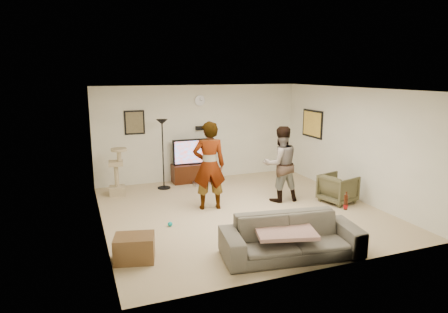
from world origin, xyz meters
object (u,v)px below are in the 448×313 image
object	(u,v)px
floor_lamp	(163,155)
side_table	(134,248)
person_left	(209,166)
beer_bottle	(346,202)
tv	(194,151)
cat_tree	(116,172)
person_right	(281,164)
tv_stand	(194,173)
sofa	(291,237)
armchair	(338,189)

from	to	relation	value
floor_lamp	side_table	xyz separation A→B (m)	(-1.27, -3.65, -0.65)
person_left	beer_bottle	distance (m)	2.96
tv	beer_bottle	bearing A→B (deg)	-76.15
side_table	cat_tree	bearing A→B (deg)	87.95
person_right	side_table	xyz separation A→B (m)	(-3.48, -1.78, -0.64)
tv_stand	person_left	bearing A→B (deg)	-98.11
cat_tree	side_table	bearing A→B (deg)	-92.05
person_left	person_right	xyz separation A→B (m)	(1.64, -0.07, -0.09)
sofa	side_table	distance (m)	2.42
person_right	side_table	distance (m)	3.96
person_right	sofa	world-z (taller)	person_right
person_left	side_table	distance (m)	2.71
tv	sofa	size ratio (longest dim) A/B	0.51
person_right	armchair	bearing A→B (deg)	157.02
person_left	sofa	world-z (taller)	person_left
person_right	side_table	bearing A→B (deg)	30.70
beer_bottle	side_table	xyz separation A→B (m)	(-3.31, 0.71, -0.56)
floor_lamp	person_right	distance (m)	2.90
armchair	side_table	world-z (taller)	armchair
floor_lamp	sofa	distance (m)	4.52
cat_tree	armchair	distance (m)	5.06
beer_bottle	armchair	xyz separation A→B (m)	(1.31, 1.92, -0.44)
sofa	armchair	bearing A→B (deg)	48.02
armchair	side_table	xyz separation A→B (m)	(-4.62, -1.21, -0.11)
tv	person_right	bearing A→B (deg)	-58.95
cat_tree	side_table	xyz separation A→B (m)	(-0.13, -3.52, -0.36)
sofa	armchair	world-z (taller)	sofa
cat_tree	armchair	world-z (taller)	cat_tree
cat_tree	person_left	distance (m)	2.43
tv	floor_lamp	xyz separation A→B (m)	(-0.88, -0.35, 0.05)
person_left	sofa	bearing A→B (deg)	111.20
person_left	person_right	bearing A→B (deg)	-171.69
tv_stand	armchair	distance (m)	3.73
armchair	side_table	distance (m)	4.78
cat_tree	sofa	size ratio (longest dim) A/B	0.52
beer_bottle	tv	bearing A→B (deg)	103.85
tv	sofa	bearing A→B (deg)	-88.00
person_right	person_left	bearing A→B (deg)	1.14
cat_tree	sofa	world-z (taller)	cat_tree
tv	person_left	xyz separation A→B (m)	(-0.31, -2.15, 0.12)
person_left	person_right	distance (m)	1.64
tv	cat_tree	world-z (taller)	tv
tv_stand	tv	bearing A→B (deg)	0.00
cat_tree	person_left	size ratio (longest dim) A/B	0.60
tv_stand	floor_lamp	bearing A→B (deg)	-158.55
floor_lamp	sofa	size ratio (longest dim) A/B	0.79
side_table	tv	bearing A→B (deg)	61.74
tv_stand	side_table	bearing A→B (deg)	-118.26
tv	person_right	world-z (taller)	person_right
floor_lamp	armchair	world-z (taller)	floor_lamp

